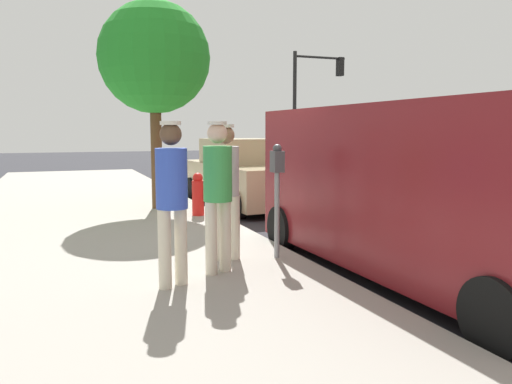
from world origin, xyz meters
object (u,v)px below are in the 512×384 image
object	(u,v)px
pedestrian_in_green	(218,186)
traffic_light_corner	(312,92)
pedestrian_in_gray	(226,182)
parked_sedan_behind	(245,176)
fire_hydrant	(198,195)
parking_meter_near	(277,181)
pedestrian_in_blue	(172,192)
parked_van	(424,187)
street_tree	(154,58)

from	to	relation	value
pedestrian_in_green	traffic_light_corner	bearing A→B (deg)	-121.23
pedestrian_in_gray	parked_sedan_behind	xyz separation A→B (m)	(-2.24, -5.43, -0.43)
traffic_light_corner	fire_hydrant	size ratio (longest dim) A/B	6.05
parking_meter_near	parked_sedan_behind	xyz separation A→B (m)	(-1.58, -5.58, -0.43)
pedestrian_in_blue	pedestrian_in_gray	world-z (taller)	pedestrian_in_blue
parking_meter_near	pedestrian_in_green	world-z (taller)	pedestrian_in_green
pedestrian_in_gray	fire_hydrant	distance (m)	3.68
pedestrian_in_blue	pedestrian_in_green	size ratio (longest dim) A/B	1.00
pedestrian_in_blue	pedestrian_in_green	bearing A→B (deg)	-150.93
parking_meter_near	pedestrian_in_gray	size ratio (longest dim) A/B	0.86
traffic_light_corner	parked_sedan_behind	bearing A→B (deg)	53.49
fire_hydrant	parked_sedan_behind	bearing A→B (deg)	-132.32
pedestrian_in_gray	parked_van	world-z (taller)	parked_van
parking_meter_near	pedestrian_in_blue	bearing A→B (deg)	26.00
pedestrian_in_green	parked_sedan_behind	size ratio (longest dim) A/B	0.40
pedestrian_in_blue	parked_sedan_behind	bearing A→B (deg)	-116.39
parked_van	fire_hydrant	bearing A→B (deg)	-71.61
parking_meter_near	parked_sedan_behind	size ratio (longest dim) A/B	0.34
parking_meter_near	pedestrian_in_green	size ratio (longest dim) A/B	0.84
pedestrian_in_gray	parked_sedan_behind	world-z (taller)	pedestrian_in_gray
parked_van	fire_hydrant	size ratio (longest dim) A/B	6.09
parked_sedan_behind	parking_meter_near	bearing A→B (deg)	74.18
pedestrian_in_gray	fire_hydrant	world-z (taller)	pedestrian_in_gray
pedestrian_in_gray	parked_van	distance (m)	2.49
parked_van	street_tree	size ratio (longest dim) A/B	1.18
parking_meter_near	pedestrian_in_gray	distance (m)	0.68
pedestrian_in_blue	street_tree	world-z (taller)	street_tree
traffic_light_corner	street_tree	size ratio (longest dim) A/B	1.17
parking_meter_near	pedestrian_in_green	distance (m)	1.04
traffic_light_corner	street_tree	distance (m)	12.20
parked_sedan_behind	street_tree	size ratio (longest dim) A/B	1.01
pedestrian_in_green	traffic_light_corner	world-z (taller)	traffic_light_corner
parking_meter_near	pedestrian_in_gray	world-z (taller)	pedestrian_in_gray
parked_van	street_tree	bearing A→B (deg)	-70.22
pedestrian_in_gray	parked_van	size ratio (longest dim) A/B	0.34
parked_sedan_behind	traffic_light_corner	size ratio (longest dim) A/B	0.86
traffic_light_corner	street_tree	world-z (taller)	traffic_light_corner
pedestrian_in_gray	parking_meter_near	bearing A→B (deg)	167.22
pedestrian_in_green	fire_hydrant	world-z (taller)	pedestrian_in_green
fire_hydrant	pedestrian_in_green	bearing A→B (deg)	78.47
pedestrian_in_blue	fire_hydrant	xyz separation A→B (m)	(-1.47, -4.50, -0.62)
pedestrian_in_gray	traffic_light_corner	distance (m)	16.22
pedestrian_in_gray	street_tree	distance (m)	5.32
parked_van	traffic_light_corner	world-z (taller)	traffic_light_corner
pedestrian_in_blue	parked_sedan_behind	distance (m)	7.09
pedestrian_in_green	parked_van	xyz separation A→B (m)	(-2.45, 0.66, -0.04)
pedestrian_in_green	parked_sedan_behind	distance (m)	6.52
parking_meter_near	parked_van	bearing A→B (deg)	144.24
parking_meter_near	traffic_light_corner	xyz separation A→B (m)	(-7.70, -13.85, 2.34)
pedestrian_in_gray	pedestrian_in_green	bearing A→B (deg)	63.40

